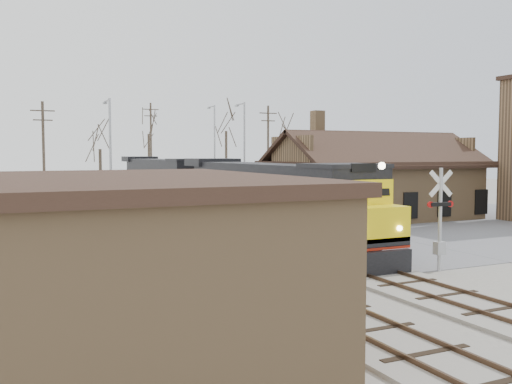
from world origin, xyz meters
TOP-DOWN VIEW (x-y plane):
  - ground at (0.00, 0.00)m, footprint 140.00×140.00m
  - road at (0.00, 0.00)m, footprint 60.00×9.00m
  - track_main at (0.00, 15.00)m, footprint 3.40×90.00m
  - track_siding at (-4.50, 15.00)m, footprint 3.40×90.00m
  - depot at (11.99, 12.00)m, footprint 15.20×9.31m
  - commercial_building at (-13.00, -8.00)m, footprint 12.40×10.40m
  - locomotive_lead at (0.00, 4.93)m, footprint 3.00×20.09m
  - locomotive_trailing at (0.00, 25.29)m, footprint 3.00×20.09m
  - crossbuck_near at (2.92, -4.48)m, footprint 1.21×0.32m
  - crossbuck_far at (-5.48, 4.42)m, footprint 1.10×0.29m
  - streetlight_a at (-6.02, 18.19)m, footprint 0.25×2.04m
  - streetlight_b at (7.29, 25.06)m, footprint 0.25×2.04m
  - streetlight_c at (8.02, 34.39)m, footprint 0.25×2.04m
  - utility_pole_a at (-9.39, 30.00)m, footprint 2.00×0.24m
  - utility_pole_b at (4.57, 47.08)m, footprint 2.00×0.24m
  - utility_pole_c at (13.30, 32.19)m, footprint 2.00×0.24m
  - tree_b at (-3.16, 38.29)m, footprint 3.48×3.48m
  - tree_c at (4.82, 49.11)m, footprint 4.81×4.81m
  - tree_d at (11.65, 39.91)m, footprint 4.92×4.92m
  - tree_e at (18.43, 37.55)m, footprint 4.11×4.11m

SIDE VIEW (x-z plane):
  - ground at x=0.00m, z-range 0.00..0.00m
  - road at x=0.00m, z-range 0.00..0.03m
  - track_main at x=0.00m, z-range -0.05..0.19m
  - track_siding at x=-4.50m, z-range -0.05..0.19m
  - crossbuck_far at x=-5.48m, z-range -0.11..3.76m
  - crossbuck_near at x=2.92m, z-range -0.14..4.11m
  - commercial_building at x=-13.00m, z-range 0.01..4.31m
  - locomotive_trailing at x=0.00m, z-range 0.23..4.45m
  - locomotive_lead at x=0.00m, z-range 0.11..4.57m
  - depot at x=11.99m, z-range -1.54..6.36m
  - utility_pole_a at x=-9.39m, z-range 0.22..9.47m
  - streetlight_a at x=-6.02m, z-range 0.53..9.16m
  - utility_pole_c at x=13.30m, z-range 0.22..10.05m
  - streetlight_b at x=7.29m, z-range 0.54..9.92m
  - streetlight_c at x=8.02m, z-range 0.54..10.39m
  - utility_pole_b at x=4.57m, z-range 0.23..11.18m
  - tree_b at x=-3.16m, z-range 1.80..10.33m
  - tree_e at x=18.43m, z-range 2.13..12.19m
  - tree_c at x=4.82m, z-range 2.50..14.28m
  - tree_d at x=11.65m, z-range 2.56..14.62m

